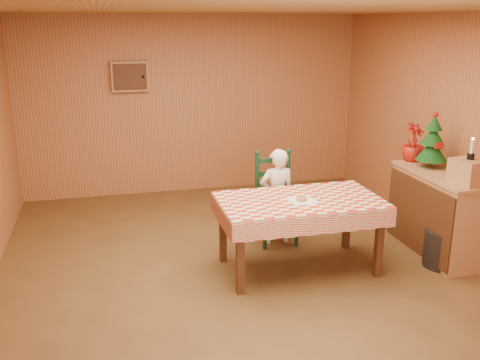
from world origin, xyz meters
The scene contains 13 objects.
ground centered at (0.00, 0.00, 0.00)m, with size 6.00×6.00×0.00m, color brown.
cabin_walls centered at (0.00, 0.53, 1.83)m, with size 5.10×6.05×2.65m.
dining_table centered at (0.57, -0.02, 0.69)m, with size 1.66×0.96×0.77m.
ladder_chair centered at (0.57, 0.77, 0.50)m, with size 0.44×0.40×1.08m.
seated_child centered at (0.57, 0.71, 0.56)m, with size 0.41×0.27×1.12m, color white.
napkin centered at (0.57, -0.07, 0.77)m, with size 0.26×0.26×0.00m, color white.
donut centered at (0.57, -0.07, 0.79)m, with size 0.11×0.11×0.04m, color #BE8644.
shelf_unit centered at (2.20, -0.02, 0.47)m, with size 0.54×1.24×0.93m.
crate centered at (2.21, -0.42, 1.06)m, with size 0.30×0.30×0.25m, color tan.
christmas_tree centered at (2.21, 0.23, 1.21)m, with size 0.34×0.34×0.62m.
flower_arrangement centered at (2.16, 0.53, 1.15)m, with size 0.25×0.25×0.44m, color #9C150E.
candle_set centered at (2.21, -0.42, 1.24)m, with size 0.07×0.07×0.22m.
storage_bin centered at (2.08, -0.34, 0.20)m, with size 0.40×0.40×0.40m, color black.
Camera 1 is at (-1.29, -4.84, 2.50)m, focal length 40.00 mm.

